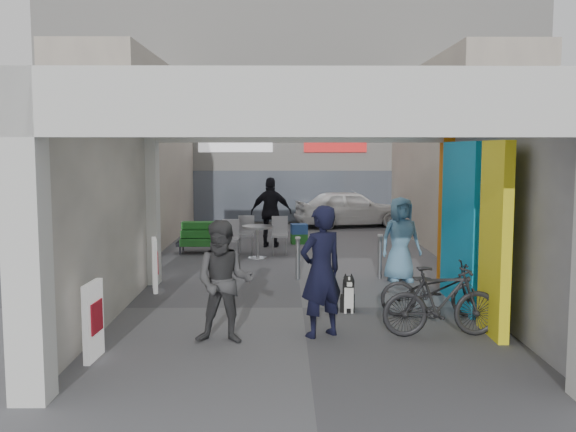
{
  "coord_description": "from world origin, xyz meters",
  "views": [
    {
      "loc": [
        -0.32,
        -10.63,
        2.69
      ],
      "look_at": [
        -0.24,
        1.0,
        1.46
      ],
      "focal_mm": 40.0,
      "sensor_mm": 36.0,
      "label": 1
    }
  ],
  "objects_px": {
    "cafe_set": "(253,243)",
    "white_van": "(350,208)",
    "man_crates": "(271,212)",
    "man_elderly": "(401,239)",
    "man_back_turned": "(224,282)",
    "bicycle_front": "(434,289)",
    "border_collie": "(348,296)",
    "bicycle_rear": "(441,301)",
    "man_with_dog": "(321,271)",
    "produce_stand": "(201,241)"
  },
  "relations": [
    {
      "from": "cafe_set",
      "to": "white_van",
      "type": "distance_m",
      "value": 6.83
    },
    {
      "from": "man_crates",
      "to": "white_van",
      "type": "distance_m",
      "value": 5.28
    },
    {
      "from": "man_elderly",
      "to": "man_back_turned",
      "type": "bearing_deg",
      "value": -141.37
    },
    {
      "from": "white_van",
      "to": "man_back_turned",
      "type": "bearing_deg",
      "value": 154.17
    },
    {
      "from": "cafe_set",
      "to": "bicycle_front",
      "type": "distance_m",
      "value": 6.61
    },
    {
      "from": "man_back_turned",
      "to": "bicycle_front",
      "type": "relative_size",
      "value": 1.01
    },
    {
      "from": "man_crates",
      "to": "white_van",
      "type": "bearing_deg",
      "value": -113.98
    },
    {
      "from": "border_collie",
      "to": "bicycle_front",
      "type": "relative_size",
      "value": 0.38
    },
    {
      "from": "bicycle_rear",
      "to": "bicycle_front",
      "type": "bearing_deg",
      "value": -11.17
    },
    {
      "from": "man_with_dog",
      "to": "man_back_turned",
      "type": "distance_m",
      "value": 1.39
    },
    {
      "from": "produce_stand",
      "to": "bicycle_front",
      "type": "distance_m",
      "value": 7.79
    },
    {
      "from": "produce_stand",
      "to": "man_with_dog",
      "type": "distance_m",
      "value": 7.88
    },
    {
      "from": "produce_stand",
      "to": "border_collie",
      "type": "xyz_separation_m",
      "value": [
        3.2,
        -6.0,
        -0.05
      ]
    },
    {
      "from": "cafe_set",
      "to": "white_van",
      "type": "xyz_separation_m",
      "value": [
        3.05,
        6.1,
        0.3
      ]
    },
    {
      "from": "man_elderly",
      "to": "man_crates",
      "type": "relative_size",
      "value": 0.9
    },
    {
      "from": "cafe_set",
      "to": "bicycle_front",
      "type": "xyz_separation_m",
      "value": [
        3.16,
        -5.8,
        0.1
      ]
    },
    {
      "from": "border_collie",
      "to": "man_elderly",
      "type": "height_order",
      "value": "man_elderly"
    },
    {
      "from": "man_with_dog",
      "to": "man_elderly",
      "type": "xyz_separation_m",
      "value": [
        1.83,
        3.8,
        -0.09
      ]
    },
    {
      "from": "cafe_set",
      "to": "man_with_dog",
      "type": "relative_size",
      "value": 0.84
    },
    {
      "from": "border_collie",
      "to": "white_van",
      "type": "xyz_separation_m",
      "value": [
        1.22,
        11.58,
        0.38
      ]
    },
    {
      "from": "man_crates",
      "to": "man_with_dog",
      "type": "bearing_deg",
      "value": 101.79
    },
    {
      "from": "cafe_set",
      "to": "man_crates",
      "type": "relative_size",
      "value": 0.84
    },
    {
      "from": "man_with_dog",
      "to": "bicycle_rear",
      "type": "relative_size",
      "value": 1.11
    },
    {
      "from": "border_collie",
      "to": "white_van",
      "type": "distance_m",
      "value": 11.65
    },
    {
      "from": "produce_stand",
      "to": "man_crates",
      "type": "distance_m",
      "value": 2.15
    },
    {
      "from": "bicycle_front",
      "to": "man_with_dog",
      "type": "bearing_deg",
      "value": 122.41
    },
    {
      "from": "man_with_dog",
      "to": "bicycle_front",
      "type": "xyz_separation_m",
      "value": [
        1.87,
        1.05,
        -0.5
      ]
    },
    {
      "from": "produce_stand",
      "to": "man_back_turned",
      "type": "height_order",
      "value": "man_back_turned"
    },
    {
      "from": "man_back_turned",
      "to": "man_elderly",
      "type": "height_order",
      "value": "man_elderly"
    },
    {
      "from": "man_back_turned",
      "to": "man_elderly",
      "type": "relative_size",
      "value": 1.0
    },
    {
      "from": "bicycle_rear",
      "to": "cafe_set",
      "type": "bearing_deg",
      "value": 20.37
    },
    {
      "from": "bicycle_front",
      "to": "cafe_set",
      "type": "bearing_deg",
      "value": 31.61
    },
    {
      "from": "man_elderly",
      "to": "bicycle_front",
      "type": "xyz_separation_m",
      "value": [
        0.04,
        -2.75,
        -0.41
      ]
    },
    {
      "from": "cafe_set",
      "to": "man_crates",
      "type": "xyz_separation_m",
      "value": [
        0.43,
        1.53,
        0.61
      ]
    },
    {
      "from": "cafe_set",
      "to": "man_elderly",
      "type": "height_order",
      "value": "man_elderly"
    },
    {
      "from": "produce_stand",
      "to": "man_with_dog",
      "type": "height_order",
      "value": "man_with_dog"
    },
    {
      "from": "cafe_set",
      "to": "bicycle_rear",
      "type": "distance_m",
      "value": 7.51
    },
    {
      "from": "produce_stand",
      "to": "white_van",
      "type": "bearing_deg",
      "value": 67.9
    },
    {
      "from": "cafe_set",
      "to": "produce_stand",
      "type": "xyz_separation_m",
      "value": [
        -1.37,
        0.53,
        -0.03
      ]
    },
    {
      "from": "man_elderly",
      "to": "bicycle_rear",
      "type": "bearing_deg",
      "value": -105.14
    },
    {
      "from": "man_with_dog",
      "to": "white_van",
      "type": "distance_m",
      "value": 13.08
    },
    {
      "from": "border_collie",
      "to": "man_with_dog",
      "type": "bearing_deg",
      "value": -104.18
    },
    {
      "from": "cafe_set",
      "to": "produce_stand",
      "type": "bearing_deg",
      "value": 158.82
    },
    {
      "from": "man_with_dog",
      "to": "cafe_set",
      "type": "bearing_deg",
      "value": -110.32
    },
    {
      "from": "bicycle_front",
      "to": "white_van",
      "type": "bearing_deg",
      "value": 3.55
    },
    {
      "from": "bicycle_rear",
      "to": "white_van",
      "type": "relative_size",
      "value": 0.45
    },
    {
      "from": "man_elderly",
      "to": "bicycle_front",
      "type": "relative_size",
      "value": 1.01
    },
    {
      "from": "border_collie",
      "to": "bicycle_front",
      "type": "distance_m",
      "value": 1.39
    },
    {
      "from": "produce_stand",
      "to": "man_with_dog",
      "type": "bearing_deg",
      "value": -53.82
    },
    {
      "from": "bicycle_front",
      "to": "white_van",
      "type": "xyz_separation_m",
      "value": [
        -0.11,
        11.9,
        0.19
      ]
    }
  ]
}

